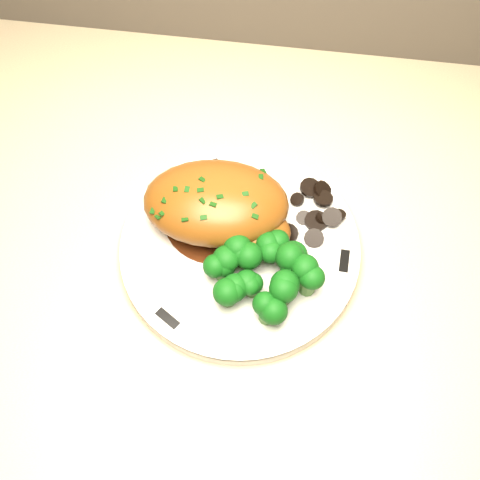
# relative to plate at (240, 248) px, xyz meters

# --- Properties ---
(plate) EXTENTS (0.32, 0.32, 0.02)m
(plate) POSITION_rel_plate_xyz_m (0.00, 0.00, 0.00)
(plate) COLOR silver
(plate) RESTS_ON counter
(rim_accent_0) EXTENTS (0.01, 0.03, 0.00)m
(rim_accent_0) POSITION_rel_plate_xyz_m (0.11, -0.01, 0.01)
(rim_accent_0) COLOR black
(rim_accent_0) RESTS_ON plate
(rim_accent_1) EXTENTS (0.03, 0.02, 0.00)m
(rim_accent_1) POSITION_rel_plate_xyz_m (-0.05, 0.10, 0.01)
(rim_accent_1) COLOR black
(rim_accent_1) RESTS_ON plate
(rim_accent_2) EXTENTS (0.03, 0.02, 0.00)m
(rim_accent_2) POSITION_rel_plate_xyz_m (-0.06, -0.09, 0.01)
(rim_accent_2) COLOR black
(rim_accent_2) RESTS_ON plate
(gravy_pool) EXTENTS (0.12, 0.12, 0.00)m
(gravy_pool) POSITION_rel_plate_xyz_m (-0.03, 0.03, 0.01)
(gravy_pool) COLOR #3E1A0B
(gravy_pool) RESTS_ON plate
(chicken_breast) EXTENTS (0.17, 0.12, 0.06)m
(chicken_breast) POSITION_rel_plate_xyz_m (-0.02, 0.03, 0.04)
(chicken_breast) COLOR brown
(chicken_breast) RESTS_ON plate
(mushroom_pile) EXTENTS (0.09, 0.07, 0.02)m
(mushroom_pile) POSITION_rel_plate_xyz_m (0.05, 0.04, 0.01)
(mushroom_pile) COLOR black
(mushroom_pile) RESTS_ON plate
(broccoli_florets) EXTENTS (0.11, 0.09, 0.04)m
(broccoli_florets) POSITION_rel_plate_xyz_m (0.03, -0.04, 0.03)
(broccoli_florets) COLOR #43702F
(broccoli_florets) RESTS_ON plate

